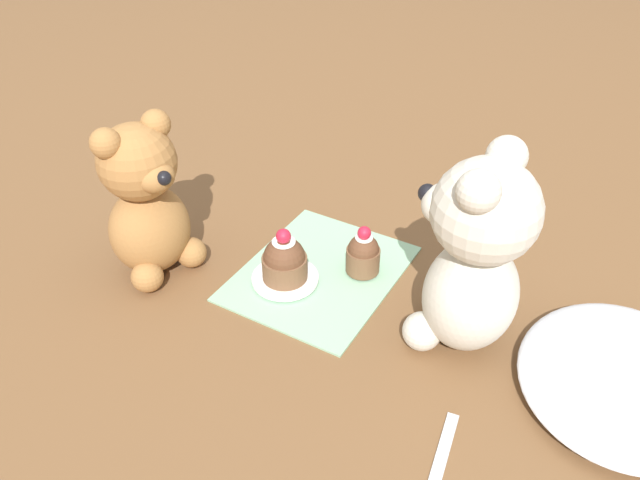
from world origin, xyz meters
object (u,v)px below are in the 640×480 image
at_px(cupcake_near_tan_bear, 284,261).
at_px(teaspoon, 442,456).
at_px(saucer_plate, 285,278).
at_px(teddy_bear_cream, 474,255).
at_px(cupcake_near_cream_bear, 363,254).
at_px(teddy_bear_tan, 146,202).

xyz_separation_m(cupcake_near_tan_bear, teaspoon, (0.14, 0.27, -0.03)).
xyz_separation_m(saucer_plate, teaspoon, (0.14, 0.27, -0.01)).
bearing_deg(teddy_bear_cream, cupcake_near_cream_bear, -104.80).
bearing_deg(saucer_plate, teaspoon, 62.15).
distance_m(teddy_bear_tan, cupcake_near_tan_bear, 0.19).
relative_size(teddy_bear_cream, saucer_plate, 2.81).
relative_size(teddy_bear_cream, teddy_bear_tan, 1.13).
bearing_deg(teddy_bear_tan, saucer_plate, -58.10).
xyz_separation_m(teddy_bear_cream, saucer_plate, (0.02, -0.23, -0.11)).
bearing_deg(teddy_bear_cream, saucer_plate, -82.38).
height_order(saucer_plate, cupcake_near_tan_bear, cupcake_near_tan_bear).
xyz_separation_m(teddy_bear_tan, saucer_plate, (-0.06, 0.17, -0.09)).
bearing_deg(teaspoon, teddy_bear_tan, -109.33).
distance_m(teddy_bear_tan, cupcake_near_cream_bear, 0.28).
xyz_separation_m(cupcake_near_cream_bear, saucer_plate, (0.07, -0.08, -0.02)).
bearing_deg(cupcake_near_tan_bear, teddy_bear_tan, -71.12).
relative_size(cupcake_near_cream_bear, cupcake_near_tan_bear, 0.93).
bearing_deg(saucer_plate, teddy_bear_cream, 95.54).
xyz_separation_m(teddy_bear_tan, cupcake_near_cream_bear, (-0.13, 0.24, -0.07)).
bearing_deg(teddy_bear_cream, teddy_bear_tan, -76.61).
distance_m(teddy_bear_cream, cupcake_near_cream_bear, 0.18).
distance_m(cupcake_near_cream_bear, teaspoon, 0.29).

